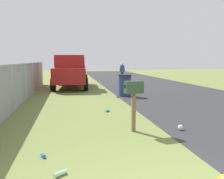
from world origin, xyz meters
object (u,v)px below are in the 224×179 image
at_px(pedestrian, 122,71).
at_px(pickup_truck, 71,71).
at_px(mailbox, 134,91).
at_px(trash_bin, 125,85).

bearing_deg(pedestrian, pickup_truck, 110.44).
relative_size(mailbox, trash_bin, 1.20).
xyz_separation_m(mailbox, trash_bin, (5.76, -1.16, -0.48)).
xyz_separation_m(pickup_truck, trash_bin, (-4.11, -2.60, -0.56)).
bearing_deg(mailbox, pedestrian, -19.05).
height_order(mailbox, pickup_truck, pickup_truck).
bearing_deg(trash_bin, pickup_truck, 32.31).
distance_m(mailbox, pedestrian, 14.27).
bearing_deg(pickup_truck, pedestrian, 137.14).
xyz_separation_m(mailbox, pickup_truck, (9.87, 1.44, 0.08)).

